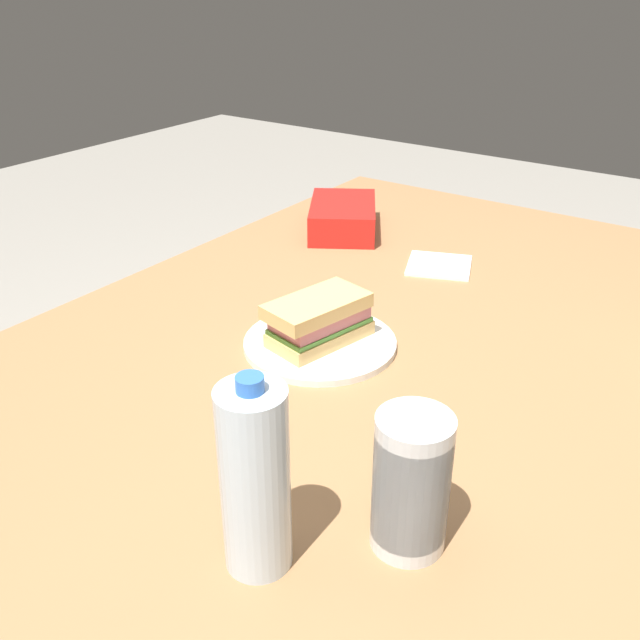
# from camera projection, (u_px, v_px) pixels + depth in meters

# --- Properties ---
(ground_plane) EXTENTS (8.00, 8.00, 0.00)m
(ground_plane) POSITION_uv_depth(u_px,v_px,m) (359.00, 630.00, 1.54)
(ground_plane) COLOR gray
(dining_table) EXTENTS (1.68, 1.09, 0.72)m
(dining_table) POSITION_uv_depth(u_px,v_px,m) (368.00, 378.00, 1.24)
(dining_table) COLOR #9E7047
(dining_table) RESTS_ON ground_plane
(paper_plate) EXTENTS (0.26, 0.26, 0.01)m
(paper_plate) POSITION_uv_depth(u_px,v_px,m) (320.00, 343.00, 1.19)
(paper_plate) COLOR white
(paper_plate) RESTS_ON dining_table
(sandwich) EXTENTS (0.20, 0.13, 0.08)m
(sandwich) POSITION_uv_depth(u_px,v_px,m) (319.00, 320.00, 1.16)
(sandwich) COLOR #DBB26B
(sandwich) RESTS_ON paper_plate
(chip_bag) EXTENTS (0.27, 0.25, 0.07)m
(chip_bag) POSITION_uv_depth(u_px,v_px,m) (343.00, 217.00, 1.66)
(chip_bag) COLOR red
(chip_bag) RESTS_ON dining_table
(water_bottle_tall) EXTENTS (0.07, 0.07, 0.23)m
(water_bottle_tall) POSITION_uv_depth(u_px,v_px,m) (255.00, 480.00, 0.72)
(water_bottle_tall) COLOR silver
(water_bottle_tall) RESTS_ON dining_table
(plastic_cup_stack) EXTENTS (0.08, 0.08, 0.17)m
(plastic_cup_stack) POSITION_uv_depth(u_px,v_px,m) (411.00, 483.00, 0.76)
(plastic_cup_stack) COLOR silver
(plastic_cup_stack) RESTS_ON dining_table
(paper_napkin) EXTENTS (0.17, 0.17, 0.01)m
(paper_napkin) POSITION_uv_depth(u_px,v_px,m) (439.00, 265.00, 1.49)
(paper_napkin) COLOR white
(paper_napkin) RESTS_ON dining_table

